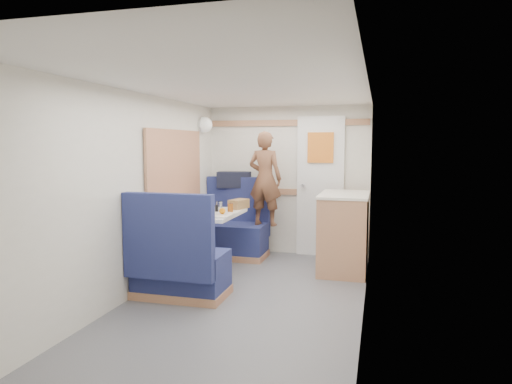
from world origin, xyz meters
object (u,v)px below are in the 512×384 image
(bench_near, at_px, (179,268))
(pepper_grinder, at_px, (217,209))
(cheese_block, at_px, (198,214))
(tumbler_right, at_px, (219,206))
(salt_grinder, at_px, (201,210))
(bread_loaf, at_px, (239,204))
(tray, at_px, (219,215))
(tumbler_left, at_px, (178,212))
(galley_counter, at_px, (344,232))
(wine_glass, at_px, (204,202))
(person, at_px, (265,179))
(duffel_bag, at_px, (234,180))
(orange_fruit, at_px, (222,211))
(tumbler_mid, at_px, (209,204))
(dome_light, at_px, (205,125))
(bench_far, at_px, (234,234))
(beer_glass, at_px, (230,208))
(dinette_table, at_px, (210,226))

(bench_near, distance_m, pepper_grinder, 0.95)
(cheese_block, relative_size, tumbler_right, 0.82)
(salt_grinder, height_order, bread_loaf, bread_loaf)
(tray, bearing_deg, tumbler_left, -161.04)
(pepper_grinder, bearing_deg, galley_counter, 23.17)
(wine_glass, bearing_deg, person, 60.26)
(duffel_bag, height_order, bread_loaf, duffel_bag)
(duffel_bag, bearing_deg, cheese_block, -96.26)
(bench_near, relative_size, tumbler_right, 9.37)
(duffel_bag, distance_m, orange_fruit, 1.37)
(person, bearing_deg, tumbler_mid, 47.73)
(duffel_bag, xyz_separation_m, cheese_block, (0.08, -1.50, -0.25))
(dome_light, height_order, pepper_grinder, dome_light)
(tumbler_mid, distance_m, tumbler_right, 0.30)
(galley_counter, bearing_deg, cheese_block, -147.66)
(person, height_order, orange_fruit, person)
(bench_far, height_order, duffel_bag, duffel_bag)
(tumbler_mid, relative_size, beer_glass, 1.05)
(tumbler_right, bearing_deg, tray, -71.20)
(dinette_table, height_order, bench_near, bench_near)
(bench_far, height_order, galley_counter, bench_far)
(person, xyz_separation_m, tray, (-0.25, -1.06, -0.32))
(tumbler_left, xyz_separation_m, beer_glass, (0.44, 0.45, -0.00))
(bench_far, xyz_separation_m, salt_grinder, (-0.06, -1.00, 0.46))
(tray, height_order, bread_loaf, bread_loaf)
(beer_glass, bearing_deg, salt_grinder, -142.63)
(tumbler_left, xyz_separation_m, bread_loaf, (0.45, 0.75, 0.00))
(tumbler_left, bearing_deg, cheese_block, 0.00)
(bench_near, xyz_separation_m, cheese_block, (0.01, 0.49, 0.45))
(galley_counter, relative_size, tumbler_left, 9.08)
(dinette_table, xyz_separation_m, person, (0.44, 0.82, 0.49))
(bench_near, height_order, beer_glass, bench_near)
(galley_counter, xyz_separation_m, orange_fruit, (-1.25, -0.75, 0.31))
(wine_glass, bearing_deg, dome_light, 110.71)
(bench_far, height_order, tumbler_mid, bench_far)
(bench_near, distance_m, orange_fruit, 0.84)
(tumbler_mid, relative_size, salt_grinder, 1.20)
(wine_glass, relative_size, tumbler_mid, 1.60)
(dinette_table, distance_m, beer_glass, 0.31)
(bread_loaf, bearing_deg, galley_counter, 8.01)
(dinette_table, height_order, tumbler_right, tumbler_right)
(dinette_table, bearing_deg, beer_glass, 19.60)
(dinette_table, distance_m, orange_fruit, 0.36)
(dome_light, bearing_deg, salt_grinder, -71.15)
(person, bearing_deg, duffel_bag, -21.87)
(salt_grinder, bearing_deg, pepper_grinder, 31.93)
(tumbler_mid, distance_m, beer_glass, 0.45)
(tray, relative_size, cheese_block, 3.95)
(bench_far, xyz_separation_m, pepper_grinder, (0.09, -0.90, 0.47))
(cheese_block, height_order, beer_glass, beer_glass)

